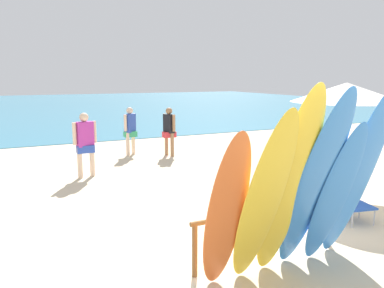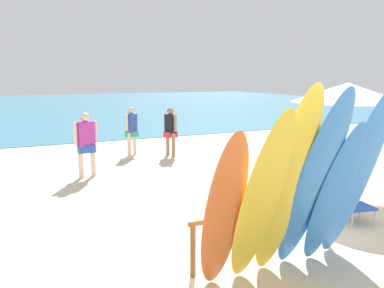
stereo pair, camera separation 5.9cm
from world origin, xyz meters
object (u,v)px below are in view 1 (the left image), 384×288
at_px(surfboard_yellow_2, 288,186).
at_px(beachgoer_midbeach, 169,128).
at_px(surfboard_yellow_1, 263,202).
at_px(surfboard_blue_5, 357,177).
at_px(beach_umbrella, 347,92).
at_px(surfboard_blue_3, 314,184).
at_px(beach_chair_red, 350,196).
at_px(surfboard_rack, 268,221).
at_px(surfboard_orange_0, 226,214).
at_px(beachgoer_near_rack, 130,128).
at_px(beachgoer_strolling, 85,140).
at_px(surfboard_blue_4, 334,196).

height_order(surfboard_yellow_2, beachgoer_midbeach, surfboard_yellow_2).
relative_size(surfboard_yellow_1, beachgoer_midbeach, 1.54).
distance_m(surfboard_blue_5, beachgoer_midbeach, 7.59).
relative_size(beachgoer_midbeach, beach_umbrella, 0.65).
bearing_deg(surfboard_blue_3, surfboard_yellow_1, -179.31).
bearing_deg(beach_chair_red, surfboard_blue_5, -125.21).
bearing_deg(surfboard_rack, surfboard_blue_5, -31.04).
relative_size(surfboard_blue_3, surfboard_blue_5, 1.02).
xyz_separation_m(surfboard_orange_0, beachgoer_near_rack, (1.30, 8.16, -0.11)).
distance_m(surfboard_rack, beachgoer_near_rack, 7.64).
bearing_deg(surfboard_rack, surfboard_yellow_1, -131.64).
bearing_deg(beach_umbrella, beach_chair_red, -131.32).
distance_m(surfboard_rack, surfboard_blue_3, 0.91).
bearing_deg(beachgoer_strolling, beach_chair_red, 113.31).
xyz_separation_m(beachgoer_strolling, beach_chair_red, (3.63, -4.87, -0.50)).
xyz_separation_m(surfboard_rack, beachgoer_strolling, (-1.44, 5.47, 0.38)).
bearing_deg(surfboard_blue_3, beachgoer_midbeach, 79.58).
height_order(surfboard_yellow_2, surfboard_blue_5, surfboard_yellow_2).
bearing_deg(surfboard_orange_0, surfboard_blue_4, 1.17).
bearing_deg(beachgoer_near_rack, beach_umbrella, 78.66).
relative_size(surfboard_blue_3, beachgoer_midbeach, 1.68).
height_order(surfboard_blue_4, beachgoer_midbeach, surfboard_blue_4).
xyz_separation_m(beach_chair_red, beach_umbrella, (1.14, 1.30, 1.71)).
height_order(surfboard_blue_3, beachgoer_midbeach, surfboard_blue_3).
distance_m(beachgoer_near_rack, beach_chair_red, 7.28).
bearing_deg(beach_umbrella, surfboard_orange_0, -150.55).
relative_size(surfboard_rack, beachgoer_midbeach, 1.54).
relative_size(surfboard_orange_0, beach_umbrella, 0.87).
distance_m(surfboard_rack, surfboard_blue_5, 1.27).
height_order(surfboard_yellow_2, beach_umbrella, surfboard_yellow_2).
distance_m(surfboard_blue_3, beachgoer_near_rack, 8.25).
distance_m(surfboard_yellow_1, surfboard_blue_5, 1.52).
xyz_separation_m(surfboard_blue_3, beachgoer_near_rack, (0.13, 8.24, -0.32)).
relative_size(surfboard_rack, surfboard_blue_3, 0.92).
relative_size(beachgoer_near_rack, beachgoer_midbeach, 1.00).
distance_m(beachgoer_strolling, beachgoer_midbeach, 3.22).
bearing_deg(beachgoer_midbeach, surfboard_orange_0, -32.17).
bearing_deg(surfboard_blue_5, surfboard_yellow_1, -177.67).
bearing_deg(surfboard_orange_0, beachgoer_near_rack, 83.97).
xyz_separation_m(surfboard_blue_5, beach_chair_red, (1.25, 1.18, -0.76)).
relative_size(surfboard_rack, beachgoer_strolling, 1.46).
bearing_deg(surfboard_yellow_2, surfboard_blue_5, 2.82).
bearing_deg(surfboard_blue_4, beachgoer_near_rack, 90.97).
bearing_deg(beach_umbrella, surfboard_yellow_2, -144.54).
distance_m(surfboard_yellow_1, beachgoer_midbeach, 7.90).
bearing_deg(surfboard_blue_4, surfboard_blue_3, -175.47).
distance_m(surfboard_yellow_1, surfboard_blue_4, 1.14).
distance_m(surfboard_blue_5, beachgoer_strolling, 6.50).
bearing_deg(surfboard_blue_4, beachgoer_midbeach, 83.06).
relative_size(surfboard_rack, surfboard_blue_4, 1.12).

